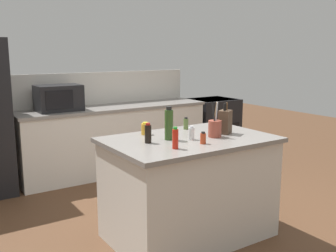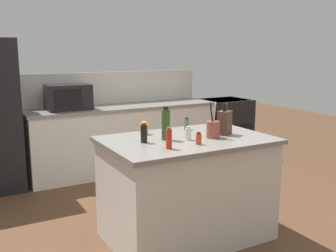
{
  "view_description": "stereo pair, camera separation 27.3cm",
  "coord_description": "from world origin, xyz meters",
  "px_view_note": "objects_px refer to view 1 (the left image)",
  "views": [
    {
      "loc": [
        -2.03,
        -2.77,
        1.71
      ],
      "look_at": [
        0.0,
        0.35,
        0.99
      ],
      "focal_mm": 42.0,
      "sensor_mm": 36.0,
      "label": 1
    },
    {
      "loc": [
        -1.8,
        -2.91,
        1.71
      ],
      "look_at": [
        0.0,
        0.35,
        0.99
      ],
      "focal_mm": 42.0,
      "sensor_mm": 36.0,
      "label": 2
    }
  ],
  "objects_px": {
    "honey_jar": "(145,129)",
    "utensil_crock": "(215,128)",
    "range_oven": "(212,126)",
    "salt_shaker": "(191,133)",
    "olive_oil_bottle": "(169,124)",
    "hot_sauce_bottle": "(175,139)",
    "spice_jar_oregano": "(186,124)",
    "soy_sauce_bottle": "(148,134)",
    "microwave": "(59,98)",
    "spice_jar_paprika": "(203,138)",
    "knife_block": "(225,122)"
  },
  "relations": [
    {
      "from": "utensil_crock",
      "to": "soy_sauce_bottle",
      "type": "distance_m",
      "value": 0.63
    },
    {
      "from": "knife_block",
      "to": "hot_sauce_bottle",
      "type": "height_order",
      "value": "knife_block"
    },
    {
      "from": "honey_jar",
      "to": "soy_sauce_bottle",
      "type": "distance_m",
      "value": 0.34
    },
    {
      "from": "spice_jar_paprika",
      "to": "microwave",
      "type": "bearing_deg",
      "value": 100.03
    },
    {
      "from": "knife_block",
      "to": "salt_shaker",
      "type": "bearing_deg",
      "value": 154.01
    },
    {
      "from": "hot_sauce_bottle",
      "to": "spice_jar_paprika",
      "type": "bearing_deg",
      "value": 2.4
    },
    {
      "from": "range_oven",
      "to": "olive_oil_bottle",
      "type": "bearing_deg",
      "value": -136.43
    },
    {
      "from": "spice_jar_oregano",
      "to": "hot_sauce_bottle",
      "type": "bearing_deg",
      "value": -131.77
    },
    {
      "from": "olive_oil_bottle",
      "to": "spice_jar_oregano",
      "type": "bearing_deg",
      "value": 36.81
    },
    {
      "from": "range_oven",
      "to": "spice_jar_paprika",
      "type": "xyz_separation_m",
      "value": [
        -2.12,
        -2.45,
        0.52
      ]
    },
    {
      "from": "range_oven",
      "to": "utensil_crock",
      "type": "bearing_deg",
      "value": -129.1
    },
    {
      "from": "knife_block",
      "to": "honey_jar",
      "type": "height_order",
      "value": "knife_block"
    },
    {
      "from": "microwave",
      "to": "hot_sauce_bottle",
      "type": "distance_m",
      "value": 2.46
    },
    {
      "from": "knife_block",
      "to": "spice_jar_paprika",
      "type": "bearing_deg",
      "value": 175.77
    },
    {
      "from": "honey_jar",
      "to": "utensil_crock",
      "type": "bearing_deg",
      "value": -42.36
    },
    {
      "from": "olive_oil_bottle",
      "to": "range_oven",
      "type": "bearing_deg",
      "value": 43.57
    },
    {
      "from": "knife_block",
      "to": "salt_shaker",
      "type": "height_order",
      "value": "knife_block"
    },
    {
      "from": "salt_shaker",
      "to": "olive_oil_bottle",
      "type": "xyz_separation_m",
      "value": [
        -0.17,
        0.11,
        0.08
      ]
    },
    {
      "from": "spice_jar_oregano",
      "to": "microwave",
      "type": "bearing_deg",
      "value": 109.8
    },
    {
      "from": "salt_shaker",
      "to": "microwave",
      "type": "bearing_deg",
      "value": 101.03
    },
    {
      "from": "utensil_crock",
      "to": "olive_oil_bottle",
      "type": "height_order",
      "value": "utensil_crock"
    },
    {
      "from": "range_oven",
      "to": "olive_oil_bottle",
      "type": "relative_size",
      "value": 3.13
    },
    {
      "from": "microwave",
      "to": "soy_sauce_bottle",
      "type": "distance_m",
      "value": 2.17
    },
    {
      "from": "hot_sauce_bottle",
      "to": "spice_jar_oregano",
      "type": "bearing_deg",
      "value": 48.23
    },
    {
      "from": "microwave",
      "to": "knife_block",
      "type": "xyz_separation_m",
      "value": [
        0.86,
        -2.24,
        -0.05
      ]
    },
    {
      "from": "range_oven",
      "to": "spice_jar_paprika",
      "type": "height_order",
      "value": "spice_jar_paprika"
    },
    {
      "from": "range_oven",
      "to": "spice_jar_oregano",
      "type": "xyz_separation_m",
      "value": [
        -1.88,
        -1.87,
        0.53
      ]
    },
    {
      "from": "range_oven",
      "to": "spice_jar_paprika",
      "type": "relative_size",
      "value": 8.93
    },
    {
      "from": "microwave",
      "to": "soy_sauce_bottle",
      "type": "relative_size",
      "value": 3.26
    },
    {
      "from": "range_oven",
      "to": "salt_shaker",
      "type": "height_order",
      "value": "salt_shaker"
    },
    {
      "from": "utensil_crock",
      "to": "soy_sauce_bottle",
      "type": "relative_size",
      "value": 1.87
    },
    {
      "from": "soy_sauce_bottle",
      "to": "knife_block",
      "type": "bearing_deg",
      "value": -4.76
    },
    {
      "from": "microwave",
      "to": "soy_sauce_bottle",
      "type": "height_order",
      "value": "microwave"
    },
    {
      "from": "salt_shaker",
      "to": "utensil_crock",
      "type": "bearing_deg",
      "value": -6.59
    },
    {
      "from": "soy_sauce_bottle",
      "to": "honey_jar",
      "type": "bearing_deg",
      "value": 64.03
    },
    {
      "from": "microwave",
      "to": "knife_block",
      "type": "relative_size",
      "value": 1.93
    },
    {
      "from": "range_oven",
      "to": "soy_sauce_bottle",
      "type": "bearing_deg",
      "value": -138.91
    },
    {
      "from": "knife_block",
      "to": "soy_sauce_bottle",
      "type": "xyz_separation_m",
      "value": [
        -0.8,
        0.07,
        -0.03
      ]
    },
    {
      "from": "soy_sauce_bottle",
      "to": "olive_oil_bottle",
      "type": "height_order",
      "value": "olive_oil_bottle"
    },
    {
      "from": "range_oven",
      "to": "spice_jar_oregano",
      "type": "relative_size",
      "value": 7.65
    },
    {
      "from": "knife_block",
      "to": "utensil_crock",
      "type": "distance_m",
      "value": 0.19
    },
    {
      "from": "salt_shaker",
      "to": "soy_sauce_bottle",
      "type": "bearing_deg",
      "value": 165.35
    },
    {
      "from": "honey_jar",
      "to": "knife_block",
      "type": "bearing_deg",
      "value": -29.79
    },
    {
      "from": "spice_jar_oregano",
      "to": "olive_oil_bottle",
      "type": "relative_size",
      "value": 0.41
    },
    {
      "from": "soy_sauce_bottle",
      "to": "microwave",
      "type": "bearing_deg",
      "value": 91.63
    },
    {
      "from": "range_oven",
      "to": "knife_block",
      "type": "bearing_deg",
      "value": -127.14
    },
    {
      "from": "spice_jar_paprika",
      "to": "soy_sauce_bottle",
      "type": "bearing_deg",
      "value": 143.31
    },
    {
      "from": "microwave",
      "to": "honey_jar",
      "type": "xyz_separation_m",
      "value": [
        0.21,
        -1.87,
        -0.11
      ]
    },
    {
      "from": "spice_jar_oregano",
      "to": "salt_shaker",
      "type": "relative_size",
      "value": 0.99
    },
    {
      "from": "hot_sauce_bottle",
      "to": "salt_shaker",
      "type": "bearing_deg",
      "value": 32.32
    }
  ]
}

